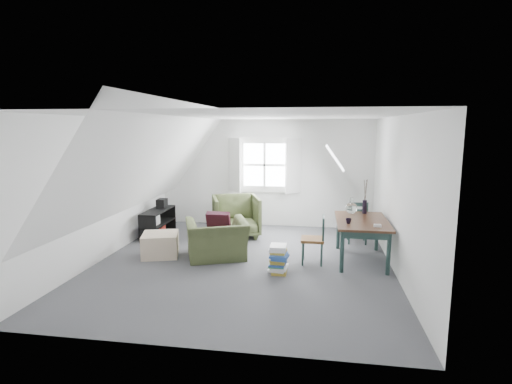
% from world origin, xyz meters
% --- Properties ---
extents(floor, '(5.50, 5.50, 0.00)m').
position_xyz_m(floor, '(0.00, 0.00, 0.00)').
color(floor, '#47484C').
rests_on(floor, ground).
extents(ceiling, '(5.50, 5.50, 0.00)m').
position_xyz_m(ceiling, '(0.00, 0.00, 2.50)').
color(ceiling, white).
rests_on(ceiling, wall_back).
extents(wall_back, '(5.00, 0.00, 5.00)m').
position_xyz_m(wall_back, '(0.00, 2.75, 1.25)').
color(wall_back, silver).
rests_on(wall_back, ground).
extents(wall_front, '(5.00, 0.00, 5.00)m').
position_xyz_m(wall_front, '(0.00, -2.75, 1.25)').
color(wall_front, silver).
rests_on(wall_front, ground).
extents(wall_left, '(0.00, 5.50, 5.50)m').
position_xyz_m(wall_left, '(-2.50, 0.00, 1.25)').
color(wall_left, silver).
rests_on(wall_left, ground).
extents(wall_right, '(0.00, 5.50, 5.50)m').
position_xyz_m(wall_right, '(2.50, 0.00, 1.25)').
color(wall_right, silver).
rests_on(wall_right, ground).
extents(slope_left, '(3.19, 5.50, 4.48)m').
position_xyz_m(slope_left, '(-1.55, 0.00, 1.78)').
color(slope_left, white).
rests_on(slope_left, wall_left).
extents(slope_right, '(3.19, 5.50, 4.48)m').
position_xyz_m(slope_right, '(1.55, 0.00, 1.78)').
color(slope_right, white).
rests_on(slope_right, wall_right).
extents(dormer_window, '(1.71, 0.35, 1.30)m').
position_xyz_m(dormer_window, '(0.00, 2.68, 1.45)').
color(dormer_window, white).
rests_on(dormer_window, wall_back).
extents(skylight, '(0.35, 0.75, 0.47)m').
position_xyz_m(skylight, '(1.55, 1.30, 1.75)').
color(skylight, white).
rests_on(skylight, slope_right).
extents(armchair_near, '(1.31, 1.24, 0.68)m').
position_xyz_m(armchair_near, '(-0.52, 0.19, 0.00)').
color(armchair_near, '#404A28').
rests_on(armchair_near, floor).
extents(armchair_far, '(1.22, 1.23, 0.88)m').
position_xyz_m(armchair_far, '(-0.47, 1.66, 0.00)').
color(armchair_far, '#404A28').
rests_on(armchair_far, floor).
extents(throw_pillow, '(0.42, 0.25, 0.44)m').
position_xyz_m(throw_pillow, '(-0.52, 0.34, 0.60)').
color(throw_pillow, '#390F1C').
rests_on(throw_pillow, armchair_near).
extents(ottoman, '(0.77, 0.77, 0.42)m').
position_xyz_m(ottoman, '(-1.57, 0.15, 0.21)').
color(ottoman, '#C5AF94').
rests_on(ottoman, floor).
extents(dining_table, '(0.88, 1.46, 0.73)m').
position_xyz_m(dining_table, '(2.01, 0.45, 0.63)').
color(dining_table, '#351E13').
rests_on(dining_table, floor).
extents(demijohn, '(0.21, 0.21, 0.30)m').
position_xyz_m(demijohn, '(1.86, 0.90, 0.85)').
color(demijohn, silver).
rests_on(demijohn, dining_table).
extents(vase_twigs, '(0.08, 0.09, 0.64)m').
position_xyz_m(vase_twigs, '(2.11, 1.00, 0.87)').
color(vase_twigs, black).
rests_on(vase_twigs, dining_table).
extents(cup, '(0.10, 0.10, 0.09)m').
position_xyz_m(cup, '(1.76, 0.15, 0.73)').
color(cup, black).
rests_on(cup, dining_table).
extents(paper_box, '(0.12, 0.08, 0.04)m').
position_xyz_m(paper_box, '(2.21, -0.00, 0.75)').
color(paper_box, white).
rests_on(paper_box, dining_table).
extents(dining_chair_far, '(0.41, 0.41, 0.87)m').
position_xyz_m(dining_chair_far, '(2.05, 1.54, 0.45)').
color(dining_chair_far, brown).
rests_on(dining_chair_far, floor).
extents(dining_chair_near, '(0.39, 0.39, 0.83)m').
position_xyz_m(dining_chair_near, '(1.21, 0.18, 0.43)').
color(dining_chair_near, brown).
rests_on(dining_chair_near, floor).
extents(media_shelf, '(0.38, 1.13, 0.58)m').
position_xyz_m(media_shelf, '(-2.13, 1.38, 0.26)').
color(media_shelf, black).
rests_on(media_shelf, floor).
extents(electronics_box, '(0.19, 0.26, 0.20)m').
position_xyz_m(electronics_box, '(-2.13, 1.67, 0.66)').
color(electronics_box, black).
rests_on(electronics_box, media_shelf).
extents(magazine_stack, '(0.34, 0.40, 0.45)m').
position_xyz_m(magazine_stack, '(0.65, -0.38, 0.23)').
color(magazine_stack, '#B29933').
rests_on(magazine_stack, floor).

